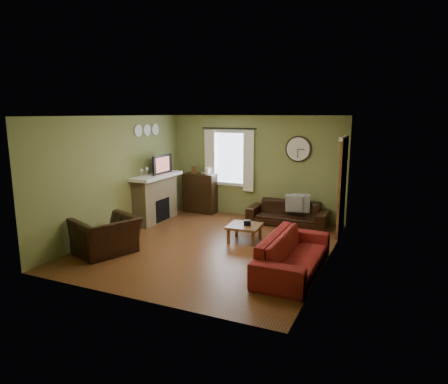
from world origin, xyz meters
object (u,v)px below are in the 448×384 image
at_px(sofa_brown, 288,213).
at_px(coffee_table, 245,233).
at_px(armchair, 106,236).
at_px(sofa_red, 293,253).
at_px(bookshelf, 200,193).

distance_m(sofa_brown, coffee_table, 1.70).
relative_size(sofa_brown, armchair, 1.75).
bearing_deg(coffee_table, sofa_brown, 73.53).
height_order(armchair, coffee_table, armchair).
bearing_deg(sofa_brown, sofa_red, -72.90).
relative_size(bookshelf, coffee_table, 1.59).
height_order(bookshelf, armchair, bookshelf).
xyz_separation_m(sofa_brown, armchair, (-2.63, -3.42, 0.08)).
relative_size(bookshelf, sofa_red, 0.48).
relative_size(sofa_brown, sofa_red, 0.88).
xyz_separation_m(bookshelf, coffee_table, (2.01, -1.85, -0.35)).
xyz_separation_m(bookshelf, sofa_brown, (2.50, -0.21, -0.25)).
relative_size(sofa_brown, coffee_table, 2.88).
bearing_deg(sofa_red, coffee_table, 48.82).
bearing_deg(bookshelf, coffee_table, -42.50).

